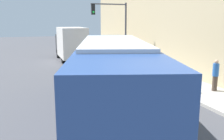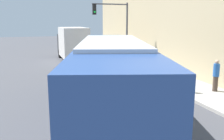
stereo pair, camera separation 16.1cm
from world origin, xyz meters
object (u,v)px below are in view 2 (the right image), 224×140
city_bus (112,74)px  traffic_light_pole (115,22)px  fire_hydrant (191,85)px  pedestrian_mid_block (145,56)px  parking_meter (143,61)px  pedestrian_near_corner (216,75)px  delivery_truck (72,43)px

city_bus → traffic_light_pole: size_ratio=2.23×
fire_hydrant → pedestrian_mid_block: pedestrian_mid_block is taller
parking_meter → pedestrian_near_corner: bearing=-76.8°
fire_hydrant → pedestrian_near_corner: (1.47, -0.18, 0.51)m
delivery_truck → parking_meter: (4.09, -8.28, -0.81)m
parking_meter → delivery_truck: bearing=116.3°
delivery_truck → pedestrian_mid_block: bearing=-46.0°
fire_hydrant → parking_meter: (0.00, 6.08, 0.44)m
traffic_light_pole → fire_hydrant: bearing=-84.5°
city_bus → parking_meter: size_ratio=9.83×
city_bus → traffic_light_pole: bearing=86.8°
delivery_truck → traffic_light_pole: (3.14, -4.45, 2.06)m
delivery_truck → pedestrian_mid_block: (5.51, -5.70, -0.81)m
city_bus → fire_hydrant: city_bus is taller
fire_hydrant → traffic_light_pole: traffic_light_pole is taller
parking_meter → pedestrian_mid_block: (1.42, 2.58, 0.01)m
city_bus → delivery_truck: bearing=102.9°
delivery_truck → city_bus: bearing=-93.6°
fire_hydrant → pedestrian_near_corner: bearing=-7.1°
pedestrian_near_corner → pedestrian_mid_block: size_ratio=1.07×
pedestrian_near_corner → pedestrian_mid_block: (-0.06, 8.84, -0.06)m
delivery_truck → pedestrian_near_corner: bearing=-69.0°
fire_hydrant → parking_meter: size_ratio=0.65×
city_bus → delivery_truck: (0.99, 15.98, -0.08)m
parking_meter → traffic_light_pole: bearing=104.0°
fire_hydrant → traffic_light_pole: size_ratio=0.15×
parking_meter → fire_hydrant: bearing=-90.0°
city_bus → traffic_light_pole: 12.41m
city_bus → delivery_truck: size_ratio=1.86×
fire_hydrant → pedestrian_mid_block: (1.42, 8.66, 0.45)m
traffic_light_pole → delivery_truck: bearing=125.2°
pedestrian_mid_block → parking_meter: bearing=-118.8°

